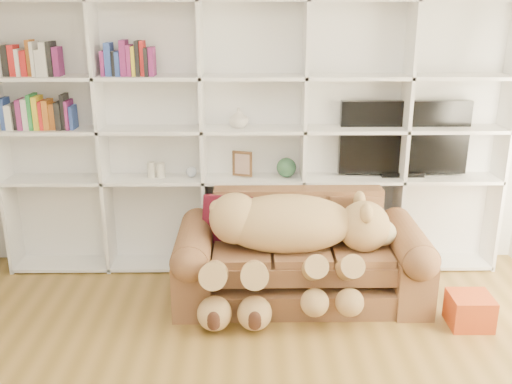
{
  "coord_description": "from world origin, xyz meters",
  "views": [
    {
      "loc": [
        -0.04,
        -2.57,
        2.34
      ],
      "look_at": [
        0.02,
        1.63,
        0.95
      ],
      "focal_mm": 40.0,
      "sensor_mm": 36.0,
      "label": 1
    }
  ],
  "objects_px": {
    "teddy_bear": "(288,238)",
    "gift_box": "(470,310)",
    "tv": "(404,139)",
    "sofa": "(300,261)"
  },
  "relations": [
    {
      "from": "tv",
      "to": "sofa",
      "type": "bearing_deg",
      "value": -146.09
    },
    {
      "from": "sofa",
      "to": "gift_box",
      "type": "relative_size",
      "value": 6.5
    },
    {
      "from": "teddy_bear",
      "to": "tv",
      "type": "relative_size",
      "value": 1.38
    },
    {
      "from": "gift_box",
      "to": "tv",
      "type": "distance_m",
      "value": 1.58
    },
    {
      "from": "teddy_bear",
      "to": "gift_box",
      "type": "height_order",
      "value": "teddy_bear"
    },
    {
      "from": "sofa",
      "to": "tv",
      "type": "xyz_separation_m",
      "value": [
        0.96,
        0.64,
        0.88
      ]
    },
    {
      "from": "teddy_bear",
      "to": "gift_box",
      "type": "xyz_separation_m",
      "value": [
        1.37,
        -0.31,
        -0.47
      ]
    },
    {
      "from": "sofa",
      "to": "gift_box",
      "type": "distance_m",
      "value": 1.36
    },
    {
      "from": "teddy_bear",
      "to": "tv",
      "type": "height_order",
      "value": "tv"
    },
    {
      "from": "teddy_bear",
      "to": "gift_box",
      "type": "relative_size",
      "value": 5.06
    }
  ]
}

